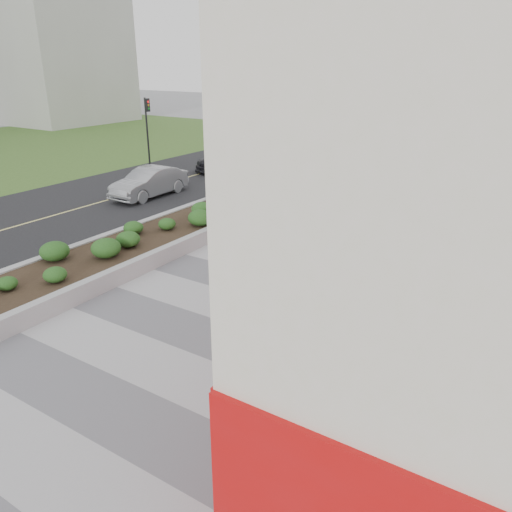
{
  "coord_description": "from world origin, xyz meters",
  "views": [
    {
      "loc": [
        6.86,
        -6.59,
        6.38
      ],
      "look_at": [
        -0.37,
        4.69,
        1.1
      ],
      "focal_mm": 35.0,
      "sensor_mm": 36.0,
      "label": 1
    }
  ],
  "objects_px": {
    "traffic_signal_near": "(277,131)",
    "traffic_signal_far": "(147,121)",
    "planter": "(176,227)",
    "car_dark": "(231,158)",
    "car_silver": "(149,182)",
    "skateboarder": "(286,254)"
  },
  "relations": [
    {
      "from": "traffic_signal_far",
      "to": "skateboarder",
      "type": "relative_size",
      "value": 3.12
    },
    {
      "from": "traffic_signal_near",
      "to": "traffic_signal_far",
      "type": "xyz_separation_m",
      "value": [
        -9.2,
        -0.5,
        0.0
      ]
    },
    {
      "from": "planter",
      "to": "skateboarder",
      "type": "xyz_separation_m",
      "value": [
        5.25,
        -0.74,
        0.27
      ]
    },
    {
      "from": "skateboarder",
      "to": "car_silver",
      "type": "bearing_deg",
      "value": 177.0
    },
    {
      "from": "traffic_signal_far",
      "to": "car_silver",
      "type": "height_order",
      "value": "traffic_signal_far"
    },
    {
      "from": "traffic_signal_near",
      "to": "car_dark",
      "type": "bearing_deg",
      "value": 163.59
    },
    {
      "from": "skateboarder",
      "to": "planter",
      "type": "bearing_deg",
      "value": -166.4
    },
    {
      "from": "traffic_signal_far",
      "to": "car_dark",
      "type": "distance_m",
      "value": 5.89
    },
    {
      "from": "planter",
      "to": "traffic_signal_near",
      "type": "distance_m",
      "value": 10.9
    },
    {
      "from": "skateboarder",
      "to": "car_dark",
      "type": "relative_size",
      "value": 0.27
    },
    {
      "from": "planter",
      "to": "skateboarder",
      "type": "height_order",
      "value": "skateboarder"
    },
    {
      "from": "skateboarder",
      "to": "car_silver",
      "type": "relative_size",
      "value": 0.31
    },
    {
      "from": "planter",
      "to": "traffic_signal_far",
      "type": "relative_size",
      "value": 4.29
    },
    {
      "from": "traffic_signal_near",
      "to": "planter",
      "type": "bearing_deg",
      "value": -80.65
    },
    {
      "from": "skateboarder",
      "to": "car_silver",
      "type": "distance_m",
      "value": 11.54
    },
    {
      "from": "planter",
      "to": "car_silver",
      "type": "relative_size",
      "value": 4.16
    },
    {
      "from": "traffic_signal_near",
      "to": "car_dark",
      "type": "xyz_separation_m",
      "value": [
        -3.93,
        1.16,
        -2.04
      ]
    },
    {
      "from": "planter",
      "to": "car_dark",
      "type": "relative_size",
      "value": 3.64
    },
    {
      "from": "car_dark",
      "to": "planter",
      "type": "bearing_deg",
      "value": -52.8
    },
    {
      "from": "car_silver",
      "to": "traffic_signal_far",
      "type": "bearing_deg",
      "value": 133.19
    },
    {
      "from": "planter",
      "to": "car_dark",
      "type": "height_order",
      "value": "car_dark"
    },
    {
      "from": "car_silver",
      "to": "car_dark",
      "type": "xyz_separation_m",
      "value": [
        -0.41,
        7.59,
        0.0
      ]
    }
  ]
}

